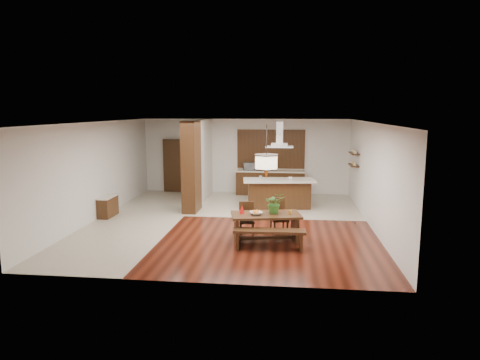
# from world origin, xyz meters

# --- Properties ---
(room_shell) EXTENTS (9.00, 9.04, 2.92)m
(room_shell) POSITION_xyz_m (0.00, 0.00, 2.06)
(room_shell) COLOR #38120A
(room_shell) RESTS_ON ground
(tile_hallway) EXTENTS (2.50, 9.00, 0.01)m
(tile_hallway) POSITION_xyz_m (-2.75, 0.00, 0.01)
(tile_hallway) COLOR beige
(tile_hallway) RESTS_ON ground
(tile_kitchen) EXTENTS (5.50, 4.00, 0.01)m
(tile_kitchen) POSITION_xyz_m (1.25, 2.50, 0.01)
(tile_kitchen) COLOR beige
(tile_kitchen) RESTS_ON ground
(soffit_band) EXTENTS (8.00, 9.00, 0.02)m
(soffit_band) POSITION_xyz_m (0.00, 0.00, 2.88)
(soffit_band) COLOR #361D0D
(soffit_band) RESTS_ON room_shell
(partition_pier) EXTENTS (0.45, 1.00, 2.90)m
(partition_pier) POSITION_xyz_m (-1.40, 1.20, 1.45)
(partition_pier) COLOR black
(partition_pier) RESTS_ON ground
(partition_stub) EXTENTS (0.18, 2.40, 2.90)m
(partition_stub) POSITION_xyz_m (-1.40, 3.30, 1.45)
(partition_stub) COLOR silver
(partition_stub) RESTS_ON ground
(hallway_console) EXTENTS (0.37, 0.88, 0.63)m
(hallway_console) POSITION_xyz_m (-3.81, 0.20, 0.32)
(hallway_console) COLOR black
(hallway_console) RESTS_ON ground
(hallway_doorway) EXTENTS (1.10, 0.20, 2.10)m
(hallway_doorway) POSITION_xyz_m (-2.70, 4.40, 1.05)
(hallway_doorway) COLOR black
(hallway_doorway) RESTS_ON ground
(rear_counter) EXTENTS (2.60, 0.62, 0.95)m
(rear_counter) POSITION_xyz_m (1.00, 4.20, 0.48)
(rear_counter) COLOR black
(rear_counter) RESTS_ON ground
(kitchen_window) EXTENTS (2.60, 0.08, 1.50)m
(kitchen_window) POSITION_xyz_m (1.00, 4.46, 1.75)
(kitchen_window) COLOR #98552D
(kitchen_window) RESTS_ON room_shell
(shelf_lower) EXTENTS (0.26, 0.90, 0.04)m
(shelf_lower) POSITION_xyz_m (3.87, 2.60, 1.40)
(shelf_lower) COLOR black
(shelf_lower) RESTS_ON room_shell
(shelf_upper) EXTENTS (0.26, 0.90, 0.04)m
(shelf_upper) POSITION_xyz_m (3.87, 2.60, 1.80)
(shelf_upper) COLOR black
(shelf_upper) RESTS_ON room_shell
(dining_table) EXTENTS (1.83, 1.16, 0.71)m
(dining_table) POSITION_xyz_m (1.14, -1.77, 0.52)
(dining_table) COLOR black
(dining_table) RESTS_ON ground
(dining_bench) EXTENTS (1.70, 0.43, 0.48)m
(dining_bench) POSITION_xyz_m (1.26, -2.38, 0.24)
(dining_bench) COLOR black
(dining_bench) RESTS_ON ground
(dining_chair_left) EXTENTS (0.44, 0.44, 0.88)m
(dining_chair_left) POSITION_xyz_m (0.63, -1.35, 0.44)
(dining_chair_left) COLOR black
(dining_chair_left) RESTS_ON ground
(dining_chair_right) EXTENTS (0.54, 0.54, 0.97)m
(dining_chair_right) POSITION_xyz_m (1.46, -1.18, 0.48)
(dining_chair_right) COLOR black
(dining_chair_right) RESTS_ON ground
(pendant_lantern) EXTENTS (0.64, 0.64, 1.31)m
(pendant_lantern) POSITION_xyz_m (1.14, -1.77, 2.25)
(pendant_lantern) COLOR beige
(pendant_lantern) RESTS_ON room_shell
(foliage_plant) EXTENTS (0.54, 0.49, 0.52)m
(foliage_plant) POSITION_xyz_m (1.35, -1.68, 0.97)
(foliage_plant) COLOR #316923
(foliage_plant) RESTS_ON dining_table
(fruit_bowl) EXTENTS (0.39, 0.39, 0.07)m
(fruit_bowl) POSITION_xyz_m (0.91, -1.88, 0.74)
(fruit_bowl) COLOR beige
(fruit_bowl) RESTS_ON dining_table
(napkin_cone) EXTENTS (0.17, 0.17, 0.21)m
(napkin_cone) POSITION_xyz_m (0.55, -1.79, 0.81)
(napkin_cone) COLOR red
(napkin_cone) RESTS_ON dining_table
(gold_ornament) EXTENTS (0.09, 0.09, 0.10)m
(gold_ornament) POSITION_xyz_m (1.74, -1.74, 0.76)
(gold_ornament) COLOR gold
(gold_ornament) RESTS_ON dining_table
(kitchen_island) EXTENTS (2.45, 1.29, 0.97)m
(kitchen_island) POSITION_xyz_m (1.38, 2.00, 0.50)
(kitchen_island) COLOR black
(kitchen_island) RESTS_ON ground
(range_hood) EXTENTS (0.90, 0.55, 0.87)m
(range_hood) POSITION_xyz_m (1.38, 2.00, 2.46)
(range_hood) COLOR silver
(range_hood) RESTS_ON room_shell
(island_cup) EXTENTS (0.17, 0.17, 0.10)m
(island_cup) POSITION_xyz_m (1.75, 1.88, 1.02)
(island_cup) COLOR silver
(island_cup) RESTS_ON kitchen_island
(microwave) EXTENTS (0.62, 0.53, 0.29)m
(microwave) POSITION_xyz_m (0.23, 4.24, 1.09)
(microwave) COLOR silver
(microwave) RESTS_ON rear_counter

